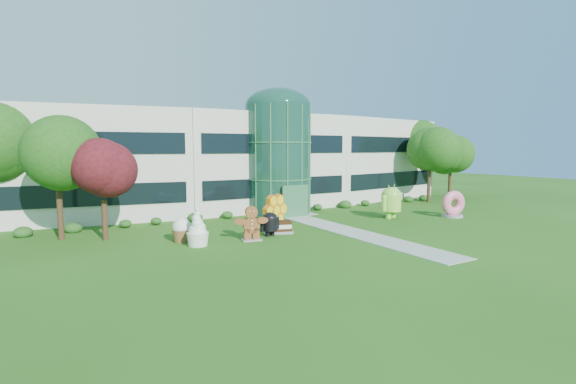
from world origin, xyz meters
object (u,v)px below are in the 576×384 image
android_green (391,200)px  donut (453,204)px  gingerbread (251,223)px  android_black (270,222)px

android_green → donut: (5.07, -2.28, -0.40)m
gingerbread → android_black: bearing=30.6°
android_green → donut: android_green is taller
android_black → gingerbread: 1.80m
android_green → donut: size_ratio=1.34×
android_black → gingerbread: (-1.68, -0.61, 0.19)m
donut → gingerbread: 19.18m
android_green → android_black: size_ratio=1.64×
donut → gingerbread: size_ratio=0.94×
android_green → android_black: 12.51m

